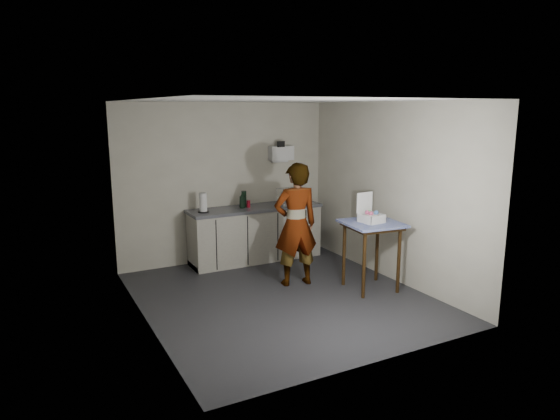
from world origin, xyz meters
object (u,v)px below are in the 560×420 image
kitchen_counter (255,235)px  paper_towel (203,203)px  soda_can (248,204)px  dish_rack (289,200)px  dark_bottle (244,199)px  standing_man (296,225)px  bakery_box (371,216)px  side_table (372,231)px  soap_bottle (242,200)px

kitchen_counter → paper_towel: size_ratio=7.34×
soda_can → dish_rack: 0.74m
dark_bottle → soda_can: bearing=-52.2°
soda_can → dish_rack: size_ratio=0.31×
soda_can → paper_towel: bearing=-177.9°
kitchen_counter → dark_bottle: dark_bottle is taller
standing_man → dark_bottle: (-0.19, 1.40, 0.16)m
paper_towel → bakery_box: (1.74, -1.94, -0.00)m
soda_can → dark_bottle: size_ratio=0.43×
kitchen_counter → bakery_box: size_ratio=5.62×
dish_rack → bakery_box: size_ratio=0.94×
kitchen_counter → soda_can: bearing=179.8°
side_table → kitchen_counter: bearing=119.2°
soda_can → bakery_box: 2.19m
paper_towel → bakery_box: bakery_box is taller
kitchen_counter → bakery_box: bearing=-66.9°
dark_bottle → paper_towel: paper_towel is taller
kitchen_counter → standing_man: size_ratio=1.27×
dark_bottle → dish_rack: dark_bottle is taller
paper_towel → bakery_box: bearing=-48.1°
soap_bottle → soda_can: (0.11, 0.00, -0.08)m
side_table → dish_rack: size_ratio=2.57×
dark_bottle → paper_towel: bearing=-172.7°
side_table → dark_bottle: size_ratio=3.61×
side_table → standing_man: 1.07m
kitchen_counter → side_table: 2.21m
dark_bottle → bakery_box: bearing=-63.6°
side_table → soap_bottle: soap_bottle is taller
soda_can → bakery_box: size_ratio=0.29×
side_table → bakery_box: size_ratio=2.42×
standing_man → paper_towel: size_ratio=5.79×
dish_rack → soda_can: bearing=178.5°
paper_towel → standing_man: bearing=-54.8°
kitchen_counter → soap_bottle: 0.66m
standing_man → dish_rack: 1.45m
side_table → dark_bottle: (-1.02, 2.06, 0.20)m
standing_man → dish_rack: (0.60, 1.31, 0.09)m
standing_man → soda_can: bearing=-76.2°
dish_rack → bakery_box: 1.96m
dark_bottle → soap_bottle: bearing=-130.6°
kitchen_counter → standing_man: bearing=-89.3°
soda_can → dark_bottle: dark_bottle is taller
side_table → dark_bottle: 2.31m
side_table → paper_towel: size_ratio=3.16×
bakery_box → dark_bottle: bearing=110.4°
soap_bottle → dark_bottle: (0.06, 0.07, -0.00)m
kitchen_counter → dish_rack: 0.82m
side_table → dark_bottle: bearing=122.5°
bakery_box → kitchen_counter: bearing=107.1°
kitchen_counter → bakery_box: (0.84, -1.97, 0.62)m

